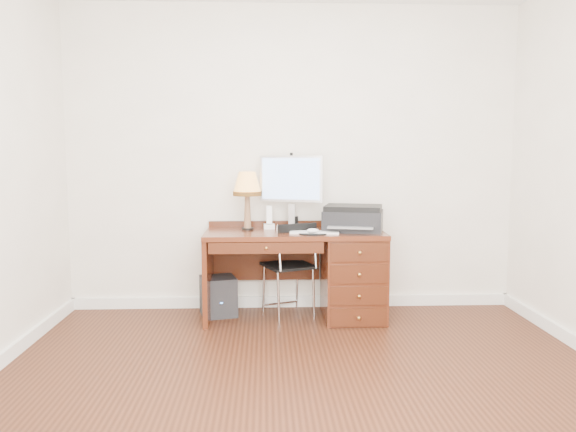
{
  "coord_description": "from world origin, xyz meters",
  "views": [
    {
      "loc": [
        -0.25,
        -3.28,
        1.41
      ],
      "look_at": [
        -0.06,
        1.2,
        0.9
      ],
      "focal_mm": 35.0,
      "sensor_mm": 36.0,
      "label": 1
    }
  ],
  "objects_px": {
    "desk": "(332,270)",
    "chair": "(289,260)",
    "equipment_box": "(218,296)",
    "printer": "(353,218)",
    "phone": "(269,222)",
    "monitor": "(290,183)",
    "leg_lamp": "(247,187)"
  },
  "relations": [
    {
      "from": "monitor",
      "to": "phone",
      "type": "bearing_deg",
      "value": -167.09
    },
    {
      "from": "monitor",
      "to": "printer",
      "type": "height_order",
      "value": "monitor"
    },
    {
      "from": "desk",
      "to": "chair",
      "type": "bearing_deg",
      "value": 174.9
    },
    {
      "from": "desk",
      "to": "equipment_box",
      "type": "distance_m",
      "value": 1.01
    },
    {
      "from": "phone",
      "to": "chair",
      "type": "relative_size",
      "value": 0.24
    },
    {
      "from": "printer",
      "to": "phone",
      "type": "height_order",
      "value": "printer"
    },
    {
      "from": "equipment_box",
      "to": "printer",
      "type": "bearing_deg",
      "value": -19.59
    },
    {
      "from": "desk",
      "to": "monitor",
      "type": "bearing_deg",
      "value": 159.76
    },
    {
      "from": "equipment_box",
      "to": "chair",
      "type": "bearing_deg",
      "value": -20.61
    },
    {
      "from": "monitor",
      "to": "phone",
      "type": "relative_size",
      "value": 3.19
    },
    {
      "from": "printer",
      "to": "leg_lamp",
      "type": "height_order",
      "value": "leg_lamp"
    },
    {
      "from": "printer",
      "to": "chair",
      "type": "height_order",
      "value": "printer"
    },
    {
      "from": "desk",
      "to": "chair",
      "type": "xyz_separation_m",
      "value": [
        -0.37,
        0.03,
        0.08
      ]
    },
    {
      "from": "monitor",
      "to": "leg_lamp",
      "type": "height_order",
      "value": "monitor"
    },
    {
      "from": "desk",
      "to": "phone",
      "type": "relative_size",
      "value": 7.55
    },
    {
      "from": "monitor",
      "to": "equipment_box",
      "type": "xyz_separation_m",
      "value": [
        -0.63,
        -0.03,
        -0.98
      ]
    },
    {
      "from": "printer",
      "to": "phone",
      "type": "xyz_separation_m",
      "value": [
        -0.71,
        0.14,
        -0.05
      ]
    },
    {
      "from": "monitor",
      "to": "equipment_box",
      "type": "bearing_deg",
      "value": -160.49
    },
    {
      "from": "desk",
      "to": "chair",
      "type": "height_order",
      "value": "chair"
    },
    {
      "from": "chair",
      "to": "desk",
      "type": "bearing_deg",
      "value": -27.09
    },
    {
      "from": "monitor",
      "to": "leg_lamp",
      "type": "bearing_deg",
      "value": -155.19
    },
    {
      "from": "equipment_box",
      "to": "desk",
      "type": "bearing_deg",
      "value": -20.31
    },
    {
      "from": "desk",
      "to": "equipment_box",
      "type": "relative_size",
      "value": 4.46
    },
    {
      "from": "leg_lamp",
      "to": "equipment_box",
      "type": "distance_m",
      "value": 0.98
    },
    {
      "from": "desk",
      "to": "phone",
      "type": "height_order",
      "value": "phone"
    },
    {
      "from": "desk",
      "to": "monitor",
      "type": "height_order",
      "value": "monitor"
    },
    {
      "from": "desk",
      "to": "leg_lamp",
      "type": "bearing_deg",
      "value": 174.01
    },
    {
      "from": "phone",
      "to": "equipment_box",
      "type": "distance_m",
      "value": 0.78
    },
    {
      "from": "monitor",
      "to": "leg_lamp",
      "type": "relative_size",
      "value": 1.27
    },
    {
      "from": "leg_lamp",
      "to": "monitor",
      "type": "bearing_deg",
      "value": 8.38
    },
    {
      "from": "monitor",
      "to": "chair",
      "type": "height_order",
      "value": "monitor"
    },
    {
      "from": "phone",
      "to": "desk",
      "type": "bearing_deg",
      "value": -16.93
    }
  ]
}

